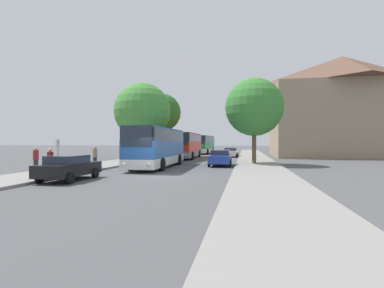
% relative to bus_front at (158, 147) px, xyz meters
% --- Properties ---
extents(ground_plane, '(300.00, 300.00, 0.00)m').
position_rel_bus_front_xyz_m(ground_plane, '(1.59, -6.55, -1.79)').
color(ground_plane, '#4C4C4F').
rests_on(ground_plane, ground).
extents(sidewalk_left, '(4.00, 120.00, 0.15)m').
position_rel_bus_front_xyz_m(sidewalk_left, '(-5.41, -6.55, -1.72)').
color(sidewalk_left, gray).
rests_on(sidewalk_left, ground_plane).
extents(sidewalk_right, '(4.00, 120.00, 0.15)m').
position_rel_bus_front_xyz_m(sidewalk_right, '(8.59, -6.55, -1.72)').
color(sidewalk_right, gray).
rests_on(sidewalk_right, ground_plane).
extents(building_right_background, '(19.98, 15.23, 14.90)m').
position_rel_bus_front_xyz_m(building_right_background, '(21.67, 22.77, 5.66)').
color(building_right_background, gray).
rests_on(building_right_background, ground_plane).
extents(bus_front, '(2.93, 11.12, 3.36)m').
position_rel_bus_front_xyz_m(bus_front, '(0.00, 0.00, 0.00)').
color(bus_front, silver).
rests_on(bus_front, ground_plane).
extents(bus_middle, '(3.13, 12.12, 3.34)m').
position_rel_bus_front_xyz_m(bus_middle, '(-0.33, 14.50, -0.01)').
color(bus_middle, gray).
rests_on(bus_middle, ground_plane).
extents(bus_rear, '(3.01, 11.07, 3.31)m').
position_rel_bus_front_xyz_m(bus_rear, '(-0.15, 30.14, -0.02)').
color(bus_rear, silver).
rests_on(bus_rear, ground_plane).
extents(parked_car_left_curb, '(2.02, 4.24, 1.43)m').
position_rel_bus_front_xyz_m(parked_car_left_curb, '(-2.43, -9.42, -1.04)').
color(parked_car_left_curb, black).
rests_on(parked_car_left_curb, ground_plane).
extents(parked_car_right_near, '(2.12, 4.48, 1.46)m').
position_rel_bus_front_xyz_m(parked_car_right_near, '(5.21, 2.39, -1.02)').
color(parked_car_right_near, '#233D9E').
rests_on(parked_car_right_near, ground_plane).
extents(parked_car_right_far, '(2.15, 4.12, 1.35)m').
position_rel_bus_front_xyz_m(parked_car_right_far, '(5.38, 18.61, -1.07)').
color(parked_car_right_far, silver).
rests_on(parked_car_right_far, ground_plane).
extents(bus_stop_sign, '(0.08, 0.45, 2.24)m').
position_rel_bus_front_xyz_m(bus_stop_sign, '(-5.03, -6.64, -0.25)').
color(bus_stop_sign, gray).
rests_on(bus_stop_sign, sidewalk_left).
extents(pedestrian_waiting_near, '(0.36, 0.36, 1.73)m').
position_rel_bus_front_xyz_m(pedestrian_waiting_near, '(-4.32, -2.89, -0.77)').
color(pedestrian_waiting_near, '#23232D').
rests_on(pedestrian_waiting_near, sidewalk_left).
extents(pedestrian_waiting_far, '(0.36, 0.36, 1.67)m').
position_rel_bus_front_xyz_m(pedestrian_waiting_far, '(-4.10, -8.75, -0.80)').
color(pedestrian_waiting_far, '#23232D').
rests_on(pedestrian_waiting_far, sidewalk_left).
extents(pedestrian_walking_back, '(0.36, 0.36, 1.70)m').
position_rel_bus_front_xyz_m(pedestrian_walking_back, '(-6.73, -6.59, -0.79)').
color(pedestrian_walking_back, '#23232D').
rests_on(pedestrian_walking_back, sidewalk_left).
extents(tree_left_near, '(6.57, 6.57, 8.92)m').
position_rel_bus_front_xyz_m(tree_left_near, '(-4.37, 8.40, 3.99)').
color(tree_left_near, '#513D23').
rests_on(tree_left_near, sidewalk_left).
extents(tree_left_far, '(5.50, 5.50, 9.11)m').
position_rel_bus_front_xyz_m(tree_left_far, '(-4.55, 17.42, 4.70)').
color(tree_left_far, '#47331E').
rests_on(tree_left_far, sidewalk_left).
extents(tree_right_near, '(5.59, 5.59, 8.21)m').
position_rel_bus_front_xyz_m(tree_right_near, '(8.30, 4.53, 3.76)').
color(tree_right_near, brown).
rests_on(tree_right_near, sidewalk_right).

